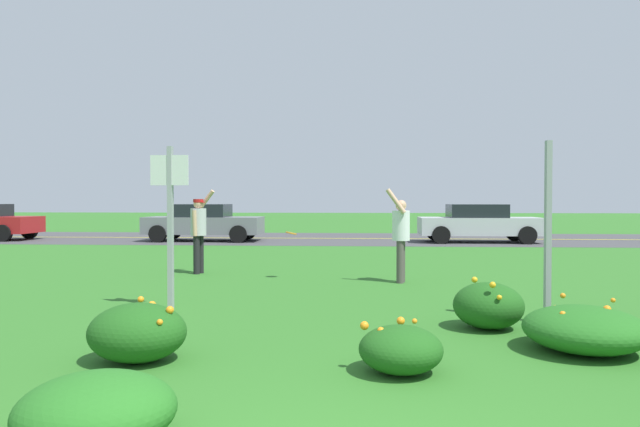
% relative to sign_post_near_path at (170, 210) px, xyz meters
% --- Properties ---
extents(ground_plane, '(120.00, 120.00, 0.00)m').
position_rel_sign_post_near_path_xyz_m(ground_plane, '(2.57, 5.07, -1.46)').
color(ground_plane, '#2D6B23').
extents(highway_strip, '(120.00, 8.02, 0.01)m').
position_rel_sign_post_near_path_xyz_m(highway_strip, '(2.57, 15.84, -1.45)').
color(highway_strip, '#424244').
rests_on(highway_strip, ground).
extents(highway_center_stripe, '(120.00, 0.16, 0.00)m').
position_rel_sign_post_near_path_xyz_m(highway_center_stripe, '(2.57, 15.84, -1.45)').
color(highway_center_stripe, yellow).
rests_on(highway_center_stripe, ground).
extents(daylily_clump_front_center, '(1.03, 1.01, 0.47)m').
position_rel_sign_post_near_path_xyz_m(daylily_clump_front_center, '(1.07, -4.68, -1.22)').
color(daylily_clump_front_center, '#23661E').
rests_on(daylily_clump_front_center, ground).
extents(daylily_clump_mid_center, '(1.27, 1.28, 0.53)m').
position_rel_sign_post_near_path_xyz_m(daylily_clump_mid_center, '(5.16, -2.04, -1.22)').
color(daylily_clump_mid_center, '#23661E').
rests_on(daylily_clump_mid_center, ground).
extents(daylily_clump_front_left, '(0.97, 0.87, 0.61)m').
position_rel_sign_post_near_path_xyz_m(daylily_clump_front_left, '(0.58, -2.74, -1.16)').
color(daylily_clump_front_left, '#1E5619').
rests_on(daylily_clump_front_left, ground).
extents(daylily_clump_near_camera, '(0.87, 0.86, 0.64)m').
position_rel_sign_post_near_path_xyz_m(daylily_clump_near_camera, '(4.38, -1.00, -1.17)').
color(daylily_clump_near_camera, '#1E5619').
rests_on(daylily_clump_near_camera, ground).
extents(daylily_clump_mid_left, '(0.78, 0.78, 0.48)m').
position_rel_sign_post_near_path_xyz_m(daylily_clump_mid_left, '(3.16, -2.94, -1.24)').
color(daylily_clump_mid_left, '#1E5619').
rests_on(daylily_clump_mid_left, ground).
extents(sign_post_near_path, '(0.56, 0.10, 2.39)m').
position_rel_sign_post_near_path_xyz_m(sign_post_near_path, '(0.00, 0.00, 0.00)').
color(sign_post_near_path, '#93969B').
rests_on(sign_post_near_path, ground).
extents(sign_post_by_roadside, '(0.07, 0.10, 2.38)m').
position_rel_sign_post_near_path_xyz_m(sign_post_by_roadside, '(5.22, -0.62, -0.27)').
color(sign_post_by_roadside, '#93969B').
rests_on(sign_post_by_roadside, ground).
extents(person_thrower_red_cap_gray_shirt, '(0.51, 0.52, 1.84)m').
position_rel_sign_post_near_path_xyz_m(person_thrower_red_cap_gray_shirt, '(-0.74, 4.09, -0.45)').
color(person_thrower_red_cap_gray_shirt, '#B2B2B7').
rests_on(person_thrower_red_cap_gray_shirt, ground).
extents(person_catcher_white_shirt, '(0.48, 0.52, 1.83)m').
position_rel_sign_post_near_path_xyz_m(person_catcher_white_shirt, '(3.58, 3.01, -0.49)').
color(person_catcher_white_shirt, silver).
rests_on(person_catcher_white_shirt, ground).
extents(frisbee_orange, '(0.23, 0.23, 0.08)m').
position_rel_sign_post_near_path_xyz_m(frisbee_orange, '(1.38, 3.38, -0.52)').
color(frisbee_orange, orange).
extents(car_gray_center_left, '(4.50, 2.00, 1.45)m').
position_rel_sign_post_near_path_xyz_m(car_gray_center_left, '(-3.36, 14.04, -0.72)').
color(car_gray_center_left, slate).
rests_on(car_gray_center_left, ground).
extents(car_silver_center_right, '(4.50, 2.00, 1.45)m').
position_rel_sign_post_near_path_xyz_m(car_silver_center_right, '(7.28, 14.04, -0.72)').
color(car_silver_center_right, '#B7BABF').
rests_on(car_silver_center_right, ground).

